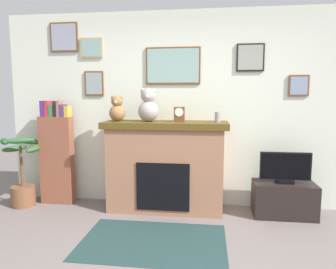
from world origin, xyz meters
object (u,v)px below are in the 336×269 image
at_px(bookshelf, 57,156).
at_px(tv_stand, 284,199).
at_px(mantel_clock, 179,114).
at_px(potted_plant, 22,178).
at_px(candle_jar, 218,117).
at_px(teddy_bear_cream, 117,110).
at_px(fireplace, 166,166).
at_px(teddy_bear_grey, 148,107).
at_px(television, 285,168).

xyz_separation_m(bookshelf, tv_stand, (3.01, -0.10, -0.46)).
distance_m(bookshelf, mantel_clock, 1.80).
xyz_separation_m(potted_plant, candle_jar, (2.59, 0.10, 0.84)).
distance_m(mantel_clock, teddy_bear_cream, 0.81).
relative_size(fireplace, teddy_bear_cream, 4.75).
height_order(fireplace, teddy_bear_cream, teddy_bear_cream).
relative_size(fireplace, tv_stand, 2.13).
bearing_deg(teddy_bear_grey, teddy_bear_cream, 179.98).
height_order(tv_stand, television, television).
bearing_deg(tv_stand, teddy_bear_cream, 179.43).
xyz_separation_m(bookshelf, teddy_bear_cream, (0.89, -0.08, 0.64)).
bearing_deg(potted_plant, television, 1.30).
bearing_deg(television, teddy_bear_grey, 179.25).
height_order(fireplace, television, fireplace).
xyz_separation_m(fireplace, mantel_clock, (0.18, -0.02, 0.67)).
height_order(bookshelf, tv_stand, bookshelf).
relative_size(bookshelf, potted_plant, 1.49).
xyz_separation_m(fireplace, teddy_bear_grey, (-0.22, -0.02, 0.77)).
bearing_deg(fireplace, potted_plant, -176.51).
distance_m(bookshelf, candle_jar, 2.25).
distance_m(tv_stand, mantel_clock, 1.67).
height_order(television, mantel_clock, mantel_clock).
bearing_deg(candle_jar, fireplace, 178.45).
bearing_deg(potted_plant, teddy_bear_grey, 3.33).
relative_size(candle_jar, teddy_bear_cream, 0.38).
bearing_deg(mantel_clock, fireplace, 173.87).
relative_size(fireplace, television, 2.60).
xyz_separation_m(television, mantel_clock, (-1.31, 0.02, 0.65)).
xyz_separation_m(candle_jar, teddy_bear_grey, (-0.87, -0.00, 0.13)).
bearing_deg(candle_jar, tv_stand, -1.47).
distance_m(television, teddy_bear_cream, 2.23).
height_order(tv_stand, teddy_bear_grey, teddy_bear_grey).
bearing_deg(mantel_clock, teddy_bear_cream, 179.93).
distance_m(bookshelf, teddy_bear_cream, 1.10).
height_order(mantel_clock, teddy_bear_grey, teddy_bear_grey).
relative_size(candle_jar, teddy_bear_grey, 0.30).
bearing_deg(bookshelf, potted_plant, -156.65).
bearing_deg(teddy_bear_cream, mantel_clock, -0.07).
xyz_separation_m(candle_jar, teddy_bear_cream, (-1.28, -0.00, 0.09)).
relative_size(potted_plant, tv_stand, 1.29).
distance_m(potted_plant, tv_stand, 3.43).
relative_size(television, mantel_clock, 3.23).
bearing_deg(mantel_clock, potted_plant, -177.32).
xyz_separation_m(bookshelf, candle_jar, (2.18, -0.08, 0.56)).
distance_m(fireplace, teddy_bear_cream, 0.96).
bearing_deg(potted_plant, mantel_clock, 2.68).
bearing_deg(potted_plant, fireplace, 3.49).
relative_size(potted_plant, teddy_bear_grey, 2.24).
height_order(fireplace, tv_stand, fireplace).
bearing_deg(bookshelf, candle_jar, -2.07).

